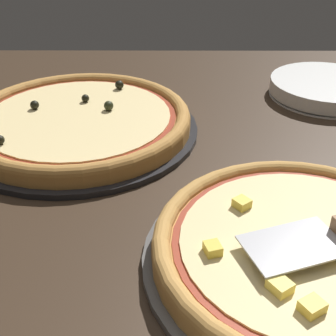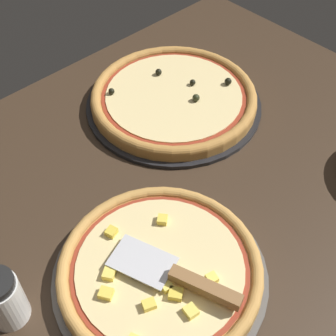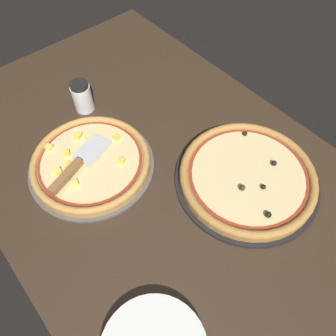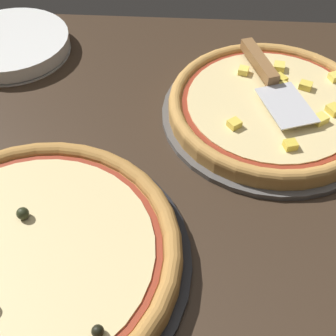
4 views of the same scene
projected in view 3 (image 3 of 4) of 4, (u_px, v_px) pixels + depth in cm
name	position (u px, v px, depth cm)	size (l,w,h in cm)	color
ground_plane	(150.00, 163.00, 103.92)	(146.27, 96.21, 3.60)	#38281C
pizza_pan_front	(92.00, 166.00, 100.39)	(38.26, 38.26, 1.00)	#565451
pizza_front	(91.00, 162.00, 98.61)	(35.96, 35.96, 3.71)	#C68E47
pizza_pan_back	(246.00, 180.00, 97.50)	(42.66, 42.66, 1.00)	black
pizza_back	(248.00, 176.00, 95.72)	(40.10, 40.10, 4.23)	#B77F3D
serving_spatula	(73.00, 169.00, 93.64)	(12.18, 23.56, 2.00)	silver
parmesan_shaker	(82.00, 97.00, 110.80)	(6.57, 6.57, 11.08)	white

